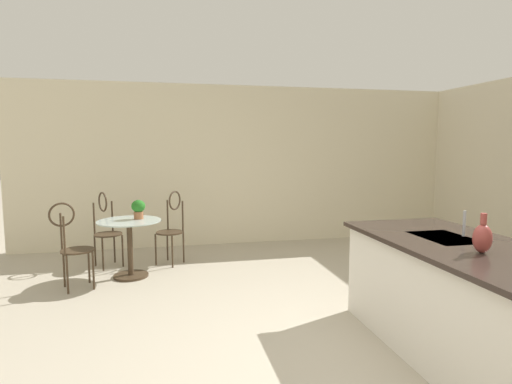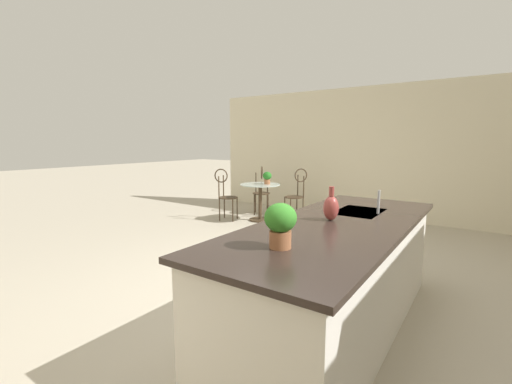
{
  "view_description": "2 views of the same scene",
  "coord_description": "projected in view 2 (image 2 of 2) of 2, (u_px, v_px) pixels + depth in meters",
  "views": [
    {
      "loc": [
        2.7,
        -1.42,
        1.68
      ],
      "look_at": [
        -1.58,
        -0.49,
        1.19
      ],
      "focal_mm": 28.72,
      "sensor_mm": 36.0,
      "label": 1
    },
    {
      "loc": [
        2.93,
        1.85,
        1.58
      ],
      "look_at": [
        -0.75,
        -0.69,
        0.92
      ],
      "focal_mm": 23.88,
      "sensor_mm": 36.0,
      "label": 2
    }
  ],
  "objects": [
    {
      "name": "wall_left_window",
      "position": [
        381.0,
        153.0,
        6.93
      ],
      "size": [
        0.12,
        7.8,
        2.7
      ],
      "primitive_type": "cube",
      "color": "beige",
      "rests_on": "ground"
    },
    {
      "name": "sink_faucet",
      "position": [
        379.0,
        202.0,
        3.13
      ],
      "size": [
        0.02,
        0.02,
        0.22
      ],
      "primitive_type": "cylinder",
      "color": "#B2B5BA",
      "rests_on": "kitchen_island"
    },
    {
      "name": "potted_plant_counter_far",
      "position": [
        280.0,
        222.0,
        2.11
      ],
      "size": [
        0.2,
        0.2,
        0.29
      ],
      "color": "#9E603D",
      "rests_on": "kitchen_island"
    },
    {
      "name": "chair_toward_desk",
      "position": [
        297.0,
        191.0,
        6.95
      ],
      "size": [
        0.53,
        0.53,
        1.04
      ],
      "color": "#3D2D1E",
      "rests_on": "ground"
    },
    {
      "name": "kitchen_island",
      "position": [
        335.0,
        275.0,
        2.87
      ],
      "size": [
        2.8,
        1.06,
        0.92
      ],
      "color": "white",
      "rests_on": "ground"
    },
    {
      "name": "potted_plant_on_table",
      "position": [
        267.0,
        177.0,
        6.77
      ],
      "size": [
        0.18,
        0.18,
        0.25
      ],
      "color": "#9E603D",
      "rests_on": "bistro_table"
    },
    {
      "name": "ground_plane",
      "position": [
        269.0,
        290.0,
        3.66
      ],
      "size": [
        40.0,
        40.0,
        0.0
      ],
      "primitive_type": "plane",
      "color": "#B2A893"
    },
    {
      "name": "bistro_table",
      "position": [
        260.0,
        199.0,
        6.83
      ],
      "size": [
        0.8,
        0.8,
        0.74
      ],
      "color": "#3D2D1E",
      "rests_on": "ground"
    },
    {
      "name": "vase_on_counter",
      "position": [
        331.0,
        207.0,
        2.87
      ],
      "size": [
        0.13,
        0.13,
        0.29
      ],
      "color": "#993D38",
      "rests_on": "kitchen_island"
    },
    {
      "name": "chair_by_island",
      "position": [
        226.0,
        192.0,
        6.89
      ],
      "size": [
        0.49,
        0.52,
        1.04
      ],
      "color": "#3D2D1E",
      "rests_on": "ground"
    },
    {
      "name": "chair_near_window",
      "position": [
        261.0,
        188.0,
        7.5
      ],
      "size": [
        0.52,
        0.52,
        1.04
      ],
      "color": "#3D2D1E",
      "rests_on": "ground"
    }
  ]
}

